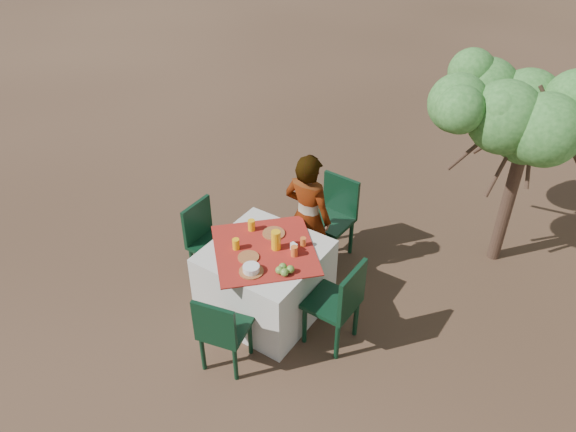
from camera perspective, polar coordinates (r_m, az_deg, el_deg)
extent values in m
plane|color=#312216|center=(5.75, 3.87, -9.51)|extent=(160.00, 160.00, 0.00)
cube|color=silver|center=(5.51, -2.30, -6.51)|extent=(1.02, 1.02, 0.75)
cube|color=#A52F17|center=(5.26, -2.40, -3.44)|extent=(1.30, 1.30, 0.01)
cylinder|color=black|center=(6.22, 1.98, -2.46)|extent=(0.05, 0.05, 0.46)
cylinder|color=black|center=(6.07, 4.68, -3.68)|extent=(0.05, 0.05, 0.46)
cylinder|color=black|center=(6.45, 3.77, -0.92)|extent=(0.05, 0.05, 0.46)
cylinder|color=black|center=(6.31, 6.41, -2.05)|extent=(0.05, 0.05, 0.46)
cube|color=black|center=(6.12, 4.31, -0.55)|extent=(0.46, 0.46, 0.04)
cube|color=black|center=(6.12, 5.42, 2.18)|extent=(0.43, 0.07, 0.45)
cylinder|color=black|center=(5.23, -3.88, -12.15)|extent=(0.04, 0.04, 0.42)
cylinder|color=black|center=(5.33, -7.05, -11.19)|extent=(0.04, 0.04, 0.42)
cylinder|color=black|center=(5.04, -5.37, -14.62)|extent=(0.04, 0.04, 0.42)
cylinder|color=black|center=(5.15, -8.65, -13.57)|extent=(0.04, 0.04, 0.42)
cube|color=black|center=(5.03, -6.40, -11.28)|extent=(0.47, 0.47, 0.04)
cube|color=black|center=(4.76, -7.51, -10.89)|extent=(0.39, 0.12, 0.41)
cylinder|color=black|center=(5.84, -7.28, -5.95)|extent=(0.04, 0.04, 0.44)
cylinder|color=black|center=(6.03, -5.30, -4.23)|extent=(0.04, 0.04, 0.44)
cylinder|color=black|center=(6.02, -9.71, -4.77)|extent=(0.04, 0.04, 0.44)
cylinder|color=black|center=(6.20, -7.71, -3.13)|extent=(0.04, 0.04, 0.44)
cube|color=black|center=(5.88, -7.66, -2.88)|extent=(0.41, 0.41, 0.04)
cube|color=black|center=(5.85, -9.23, -0.47)|extent=(0.04, 0.41, 0.43)
cylinder|color=black|center=(5.50, 3.70, -8.70)|extent=(0.05, 0.05, 0.46)
cylinder|color=black|center=(5.29, 1.69, -10.90)|extent=(0.05, 0.05, 0.46)
cylinder|color=black|center=(5.39, 6.92, -10.14)|extent=(0.05, 0.05, 0.46)
cylinder|color=black|center=(5.18, 5.01, -12.46)|extent=(0.05, 0.05, 0.46)
cube|color=black|center=(5.17, 4.45, -8.76)|extent=(0.44, 0.44, 0.04)
cube|color=black|center=(4.94, 6.54, -7.59)|extent=(0.05, 0.43, 0.45)
imported|color=#8C6651|center=(5.73, 2.00, -0.13)|extent=(0.53, 0.35, 1.45)
cylinder|color=#443022|center=(6.34, 21.49, 1.62)|extent=(0.13, 0.13, 1.56)
sphere|color=#286023|center=(5.97, 23.10, 7.80)|extent=(0.67, 0.67, 0.67)
sphere|color=#286023|center=(6.12, 18.61, 10.69)|extent=(0.58, 0.58, 0.58)
sphere|color=#286023|center=(6.43, 25.88, 11.24)|extent=(0.60, 0.60, 0.60)
sphere|color=#286023|center=(5.44, 22.35, 5.97)|extent=(0.53, 0.53, 0.53)
cylinder|color=brown|center=(5.44, -1.46, -1.77)|extent=(0.22, 0.22, 0.01)
cylinder|color=brown|center=(5.17, -4.05, -4.20)|extent=(0.20, 0.20, 0.01)
cylinder|color=#FFB010|center=(5.47, -3.73, -0.93)|extent=(0.07, 0.07, 0.11)
cylinder|color=#FFB010|center=(5.25, -5.31, -2.85)|extent=(0.07, 0.07, 0.11)
cylinder|color=#FFB010|center=(5.20, -1.23, -2.46)|extent=(0.09, 0.09, 0.20)
cylinder|color=brown|center=(5.02, -3.75, -5.63)|extent=(0.22, 0.22, 0.01)
cylinder|color=silver|center=(5.00, -3.76, -5.34)|extent=(0.15, 0.15, 0.06)
cylinder|color=orange|center=(5.15, 0.64, -3.59)|extent=(0.06, 0.06, 0.10)
cylinder|color=orange|center=(5.27, 1.55, -2.63)|extent=(0.06, 0.06, 0.09)
cube|color=silver|center=(5.21, 0.61, -3.18)|extent=(0.07, 0.05, 0.08)
sphere|color=olive|center=(5.01, -0.52, -5.19)|extent=(0.07, 0.07, 0.07)
sphere|color=olive|center=(4.98, 0.25, -5.44)|extent=(0.07, 0.07, 0.07)
sphere|color=olive|center=(4.95, -0.36, -5.75)|extent=(0.07, 0.07, 0.07)
sphere|color=olive|center=(4.97, -0.87, -5.53)|extent=(0.07, 0.07, 0.07)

